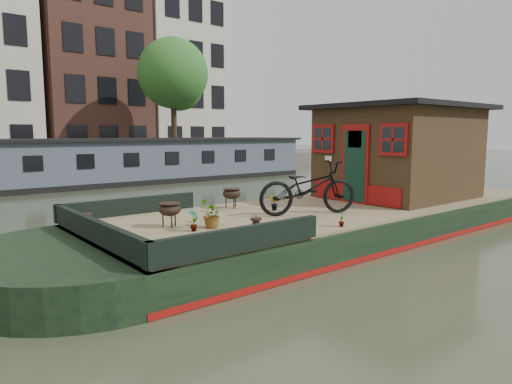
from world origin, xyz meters
TOP-DOWN VIEW (x-y plane):
  - ground at (0.00, 0.00)m, footprint 120.00×120.00m
  - houseboat_hull at (-1.33, 0.00)m, footprint 14.01×4.02m
  - houseboat_deck at (0.00, 0.00)m, footprint 11.80×3.80m
  - bow_bulwark at (-5.07, 0.00)m, footprint 3.00×4.00m
  - cabin at (2.19, 0.00)m, footprint 4.00×3.50m
  - bicycle at (-1.60, -0.41)m, footprint 2.26×1.49m
  - potted_plant_a at (-4.34, -0.35)m, footprint 0.25×0.21m
  - potted_plant_b at (-1.82, 0.43)m, footprint 0.20×0.22m
  - potted_plant_c at (-3.95, -0.32)m, footprint 0.55×0.52m
  - potted_plant_e at (-2.04, -1.70)m, footprint 0.20×0.20m
  - brazier_front at (-4.48, 0.23)m, footprint 0.44×0.44m
  - brazier_rear at (-2.35, 1.26)m, footprint 0.49×0.49m
  - bollard_port at (-5.60, 1.33)m, footprint 0.20×0.20m
  - bollard_stbd at (-3.48, -1.00)m, footprint 0.20×0.20m
  - far_houseboat at (0.00, 14.00)m, footprint 20.40×4.40m
  - quay at (0.00, 20.50)m, footprint 60.00×6.00m
  - townhouse_row at (0.15, 27.50)m, footprint 27.25×8.00m
  - tree_right at (6.14, 19.07)m, footprint 4.40×4.40m

SIDE VIEW (x-z plane):
  - ground at x=0.00m, z-range 0.00..0.00m
  - houseboat_hull at x=-1.33m, z-range -0.03..0.57m
  - quay at x=0.00m, z-range 0.00..0.90m
  - houseboat_deck at x=0.00m, z-range 0.60..0.65m
  - bollard_port at x=-5.60m, z-range 0.65..0.88m
  - bollard_stbd at x=-3.48m, z-range 0.65..0.88m
  - potted_plant_e at x=-2.04m, z-range 0.65..0.97m
  - potted_plant_b at x=-1.82m, z-range 0.65..0.97m
  - bow_bulwark at x=-5.07m, z-range 0.65..1.00m
  - potted_plant_a at x=-4.34m, z-range 0.65..1.05m
  - brazier_front at x=-4.48m, z-range 0.65..1.10m
  - brazier_rear at x=-2.35m, z-range 0.65..1.10m
  - potted_plant_c at x=-3.95m, z-range 0.65..1.15m
  - far_houseboat at x=0.00m, z-range -0.09..2.02m
  - bicycle at x=-1.60m, z-range 0.65..1.77m
  - cabin at x=2.19m, z-range 0.67..3.09m
  - tree_right at x=6.14m, z-range 2.19..9.59m
  - townhouse_row at x=0.15m, z-range -0.35..16.15m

